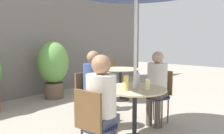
{
  "coord_description": "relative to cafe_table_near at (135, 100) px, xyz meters",
  "views": [
    {
      "loc": [
        -2.27,
        -1.71,
        1.32
      ],
      "look_at": [
        0.05,
        0.32,
        0.97
      ],
      "focal_mm": 35.0,
      "sensor_mm": 36.0,
      "label": 1
    }
  ],
  "objects": [
    {
      "name": "bistro_chair_5",
      "position": [
        2.14,
        2.39,
        -0.04
      ],
      "size": [
        0.39,
        0.41,
        0.86
      ],
      "rotation": [
        0.0,
        0.0,
        3.02
      ],
      "color": "#232847",
      "rests_on": "ground_plane"
    },
    {
      "name": "beer_glass_1",
      "position": [
        0.16,
        0.08,
        0.24
      ],
      "size": [
        0.07,
        0.07,
        0.18
      ],
      "color": "silver",
      "rests_on": "cafe_table_near"
    },
    {
      "name": "bistro_chair_1",
      "position": [
        -0.08,
        0.83,
        -0.04
      ],
      "size": [
        0.39,
        0.4,
        0.86
      ],
      "rotation": [
        0.0,
        0.0,
        0.1
      ],
      "color": "#232847",
      "rests_on": "ground_plane"
    },
    {
      "name": "storefront_wall",
      "position": [
        -0.05,
        3.36,
        0.93
      ],
      "size": [
        10.0,
        0.06,
        3.0
      ],
      "color": "slate",
      "rests_on": "ground_plane"
    },
    {
      "name": "bistro_chair_2",
      "position": [
        -0.83,
        -0.08,
        -0.04
      ],
      "size": [
        0.4,
        0.39,
        0.86
      ],
      "rotation": [
        0.0,
        0.0,
        -4.61
      ],
      "color": "#232847",
      "rests_on": "ground_plane"
    },
    {
      "name": "beer_glass_0",
      "position": [
        0.02,
        -0.18,
        0.22
      ],
      "size": [
        0.07,
        0.07,
        0.14
      ],
      "color": "beige",
      "rests_on": "cafe_table_near"
    },
    {
      "name": "cafe_table_near",
      "position": [
        0.0,
        0.0,
        0.0
      ],
      "size": [
        0.83,
        0.83,
        0.72
      ],
      "color": "black",
      "rests_on": "ground_plane"
    },
    {
      "name": "bistro_chair_4",
      "position": [
        0.69,
        1.31,
        -0.04
      ],
      "size": [
        0.41,
        0.43,
        0.86
      ],
      "rotation": [
        0.0,
        0.0,
        3.41
      ],
      "color": "#232847",
      "rests_on": "ground_plane"
    },
    {
      "name": "potted_plant_1",
      "position": [
        0.61,
        2.77,
        0.2
      ],
      "size": [
        0.71,
        0.71,
        1.34
      ],
      "color": "brown",
      "rests_on": "ground_plane"
    },
    {
      "name": "cafe_table_far",
      "position": [
        1.51,
        1.47,
        0.0
      ],
      "size": [
        0.84,
        0.84,
        0.72
      ],
      "color": "black",
      "rests_on": "ground_plane"
    },
    {
      "name": "bistro_chair_0",
      "position": [
        0.83,
        0.08,
        -0.04
      ],
      "size": [
        0.4,
        0.39,
        0.86
      ],
      "rotation": [
        0.0,
        0.0,
        -1.47
      ],
      "color": "#232847",
      "rests_on": "ground_plane"
    },
    {
      "name": "seated_person_0",
      "position": [
        0.69,
        0.07,
        0.14
      ],
      "size": [
        0.33,
        0.31,
        1.18
      ],
      "rotation": [
        0.0,
        0.0,
        -1.47
      ],
      "color": "brown",
      "rests_on": "ground_plane"
    },
    {
      "name": "seated_person_2",
      "position": [
        -0.69,
        -0.07,
        0.15
      ],
      "size": [
        0.34,
        0.32,
        1.2
      ],
      "rotation": [
        0.0,
        0.0,
        1.67
      ],
      "color": "#42475B",
      "rests_on": "ground_plane"
    },
    {
      "name": "seated_person_1",
      "position": [
        -0.07,
        0.69,
        0.15
      ],
      "size": [
        0.31,
        0.33,
        1.19
      ],
      "rotation": [
        0.0,
        0.0,
        0.1
      ],
      "color": "gray",
      "rests_on": "ground_plane"
    },
    {
      "name": "beer_glass_2",
      "position": [
        -0.18,
        0.01,
        0.25
      ],
      "size": [
        0.07,
        0.07,
        0.19
      ],
      "color": "#DBC65B",
      "rests_on": "cafe_table_near"
    }
  ]
}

